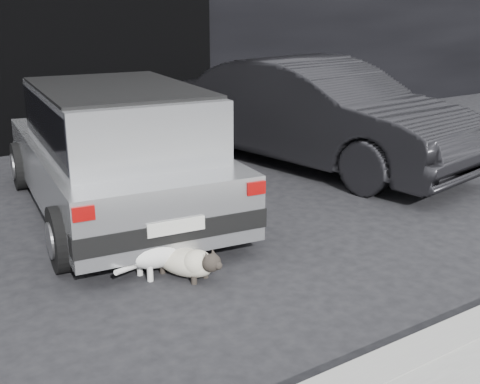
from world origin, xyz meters
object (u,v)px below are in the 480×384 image
second_car (319,113)px  cat_siamese (188,262)px  silver_hatchback (116,144)px  cat_white (166,248)px

second_car → cat_siamese: second_car is taller
second_car → silver_hatchback: bearing=176.1°
cat_siamese → cat_white: cat_white is taller
silver_hatchback → cat_white: silver_hatchback is taller
second_car → cat_white: size_ratio=4.96×
silver_hatchback → cat_white: 1.60m
cat_siamese → cat_white: (-0.09, 0.20, 0.06)m
silver_hatchback → second_car: size_ratio=0.89×
silver_hatchback → cat_white: size_ratio=4.41×
silver_hatchback → second_car: 2.89m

